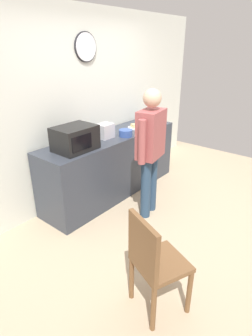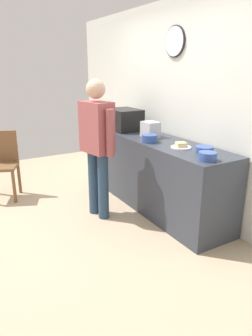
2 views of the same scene
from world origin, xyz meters
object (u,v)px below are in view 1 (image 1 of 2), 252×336
Objects in this scene: fork_utensil at (54,148)px; toaster at (105,131)px; mixing_bowl at (142,122)px; wooden_chair at (154,261)px; spoon_utensil at (61,143)px; salad_bowl at (159,120)px; cereal_bowl at (126,133)px; microwave at (75,138)px; person_standing at (150,146)px; sandwich_plate at (135,127)px.

toaster is at bearing -15.28° from fork_utensil.
mixing_bowl reaches higher than wooden_chair.
fork_utensil is 0.20m from spoon_utensil.
wooden_chair is (-2.39, -1.54, -0.44)m from salad_bowl.
cereal_bowl is (-0.93, -0.05, 0.00)m from salad_bowl.
mixing_bowl reaches higher than fork_utensil.
microwave is 2.27× the size of toaster.
fork_utensil is at bearing 117.80° from microwave.
fork_utensil is (-1.89, 0.32, -0.04)m from salad_bowl.
wooden_chair is (-1.22, -1.67, -0.50)m from toaster.
salad_bowl is at bearing -13.54° from spoon_utensil.
spoon_utensil is (-0.79, 0.47, -0.04)m from cereal_bowl.
fork_utensil is at bearing 75.12° from wooden_chair.
toaster reaches higher than fork_utensil.
mixing_bowl is (-0.23, 0.18, -0.01)m from salad_bowl.
spoon_utensil is 1.19m from person_standing.
cereal_bowl is 2.13m from wooden_chair.
fork_utensil is 1.21m from person_standing.
toaster is 2.12m from wooden_chair.
microwave is 0.53× the size of wooden_chair.
cereal_bowl is at bearing -161.68° from mixing_bowl.
salad_bowl is at bearing -9.62° from fork_utensil.
microwave is 2.63× the size of mixing_bowl.
sandwich_plate reaches higher than spoon_utensil.
fork_utensil is (-0.13, 0.25, -0.15)m from microwave.
mixing_bowl is 1.67m from fork_utensil.
salad_bowl is at bearing -37.63° from mixing_bowl.
person_standing is at bearing 36.34° from wooden_chair.
mixing_bowl is 1.51m from spoon_utensil.
person_standing reaches higher than sandwich_plate.
microwave is 0.30× the size of person_standing.
microwave is at bearing -175.85° from mixing_bowl.
salad_bowl is at bearing -6.00° from toaster.
toaster is 1.29× the size of spoon_utensil.
person_standing is (-0.64, -0.74, 0.03)m from sandwich_plate.
toaster reaches higher than salad_bowl.
microwave reaches higher than mixing_bowl.
person_standing is at bearing -62.08° from spoon_utensil.
fork_utensil is (-1.38, 0.23, -0.02)m from sandwich_plate.
fork_utensil is (-1.66, 0.14, -0.03)m from mixing_bowl.
wooden_chair is at bearing -108.87° from spoon_utensil.
spoon_utensil is (-1.49, 0.23, -0.03)m from mixing_bowl.
fork_utensil is (-0.96, 0.37, -0.04)m from cereal_bowl.
sandwich_plate is 0.30m from mixing_bowl.
person_standing is (-0.93, -0.82, 0.02)m from mixing_bowl.
sandwich_plate is at bearing -163.63° from mixing_bowl.
salad_bowl reaches higher than mixing_bowl.
microwave is 0.85m from cereal_bowl.
cereal_bowl reaches higher than salad_bowl.
wooden_chair is at bearing -141.37° from mixing_bowl.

